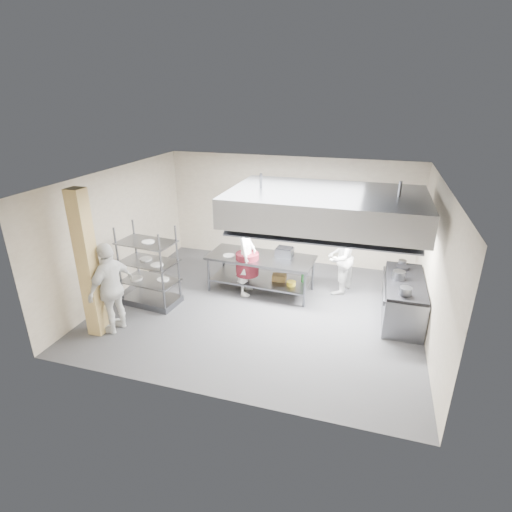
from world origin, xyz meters
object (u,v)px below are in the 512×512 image
(griddle, at_px, (284,252))
(chef_head, at_px, (246,255))
(chef_line, at_px, (339,257))
(island, at_px, (261,274))
(pass_rack, at_px, (149,266))
(stockpot, at_px, (399,275))
(chef_plating, at_px, (112,288))
(cooking_range, at_px, (403,300))

(griddle, bearing_deg, chef_head, -149.39)
(chef_head, bearing_deg, griddle, -73.28)
(chef_head, distance_m, chef_line, 2.25)
(island, bearing_deg, griddle, 23.32)
(pass_rack, relative_size, stockpot, 7.09)
(chef_head, distance_m, chef_plating, 3.12)
(cooking_range, height_order, stockpot, stockpot)
(griddle, bearing_deg, pass_rack, -146.49)
(island, bearing_deg, stockpot, -3.34)
(cooking_range, xyz_separation_m, chef_plating, (-5.68, -2.20, 0.54))
(chef_head, xyz_separation_m, chef_line, (2.13, 0.70, -0.07))
(chef_line, bearing_deg, chef_head, -54.18)
(chef_head, bearing_deg, stockpot, -101.39)
(pass_rack, xyz_separation_m, griddle, (2.79, 1.54, 0.07))
(chef_line, xyz_separation_m, stockpot, (1.33, -0.83, 0.08))
(island, bearing_deg, chef_line, 17.90)
(island, xyz_separation_m, pass_rack, (-2.26, -1.34, 0.48))
(chef_plating, bearing_deg, chef_line, 137.16)
(pass_rack, bearing_deg, island, 36.49)
(cooking_range, bearing_deg, pass_rack, -169.96)
(chef_plating, height_order, griddle, chef_plating)
(chef_head, distance_m, griddle, 0.94)
(cooking_range, relative_size, chef_head, 1.02)
(island, distance_m, pass_rack, 2.67)
(chef_head, height_order, chef_line, chef_head)
(chef_head, bearing_deg, pass_rack, 110.84)
(chef_plating, height_order, stockpot, chef_plating)
(cooking_range, distance_m, stockpot, 0.59)
(chef_head, height_order, chef_plating, chef_head)
(island, height_order, stockpot, stockpot)
(pass_rack, relative_size, chef_plating, 0.98)
(cooking_range, height_order, chef_head, chef_head)
(island, xyz_separation_m, chef_head, (-0.31, -0.21, 0.53))
(island, relative_size, pass_rack, 1.37)
(island, xyz_separation_m, griddle, (0.54, 0.20, 0.55))
(chef_plating, bearing_deg, cooking_range, 122.37)
(pass_rack, xyz_separation_m, stockpot, (5.41, 1.00, 0.06))
(island, xyz_separation_m, stockpot, (3.15, -0.34, 0.54))
(pass_rack, height_order, stockpot, pass_rack)
(pass_rack, bearing_deg, cooking_range, 15.81)
(chef_line, xyz_separation_m, chef_plating, (-4.20, -3.04, 0.04))
(griddle, bearing_deg, chef_line, 17.32)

